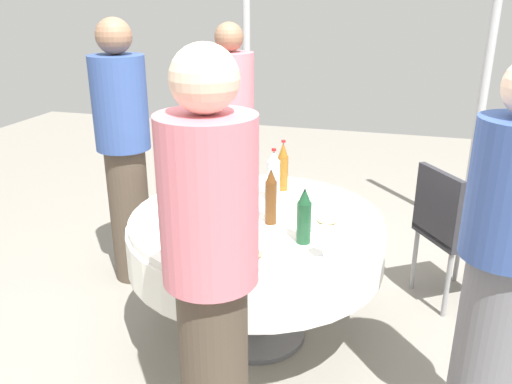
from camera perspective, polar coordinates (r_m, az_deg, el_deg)
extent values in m
plane|color=gray|center=(3.11, 0.00, -15.20)|extent=(10.00, 10.00, 0.00)
cylinder|color=white|center=(2.75, 0.00, -2.96)|extent=(1.33, 1.33, 0.04)
cylinder|color=white|center=(2.81, 0.00, -5.39)|extent=(1.36, 1.36, 0.22)
cylinder|color=slate|center=(2.98, 0.00, -11.45)|extent=(0.14, 0.14, 0.48)
cylinder|color=slate|center=(3.10, 0.00, -14.97)|extent=(0.56, 0.56, 0.03)
cylinder|color=#194728|center=(2.42, 5.25, -3.37)|extent=(0.07, 0.07, 0.20)
cone|color=#194728|center=(2.37, 5.35, -0.37)|extent=(0.06, 0.06, 0.07)
cylinder|color=silver|center=(2.36, 5.39, 0.59)|extent=(0.03, 0.03, 0.01)
cylinder|color=#593314|center=(2.85, -6.17, 0.39)|extent=(0.07, 0.07, 0.20)
cone|color=#593314|center=(2.81, -6.28, 3.08)|extent=(0.06, 0.06, 0.08)
cylinder|color=silver|center=(2.79, -6.31, 3.98)|extent=(0.03, 0.03, 0.01)
cylinder|color=silver|center=(2.72, -0.41, -0.13)|extent=(0.06, 0.06, 0.23)
cone|color=silver|center=(2.68, -0.42, 2.83)|extent=(0.05, 0.05, 0.06)
cylinder|color=black|center=(2.66, -0.42, 3.61)|extent=(0.03, 0.03, 0.01)
cylinder|color=#8C5619|center=(3.08, 2.96, 2.06)|extent=(0.06, 0.06, 0.21)
cone|color=#8C5619|center=(3.03, 3.01, 4.68)|extent=(0.06, 0.06, 0.09)
cylinder|color=red|center=(3.02, 3.02, 5.56)|extent=(0.02, 0.02, 0.01)
cylinder|color=silver|center=(2.89, 1.93, 1.17)|extent=(0.07, 0.07, 0.24)
cone|color=silver|center=(2.85, 1.96, 3.97)|extent=(0.06, 0.06, 0.06)
cylinder|color=red|center=(2.84, 1.97, 4.65)|extent=(0.03, 0.03, 0.01)
cylinder|color=#593314|center=(2.61, 1.63, -1.18)|extent=(0.06, 0.06, 0.22)
cone|color=#593314|center=(2.56, 1.67, 1.82)|extent=(0.05, 0.05, 0.07)
cylinder|color=silver|center=(2.55, 1.68, 2.64)|extent=(0.03, 0.03, 0.01)
cylinder|color=silver|center=(2.47, -5.17, -3.02)|extent=(0.06, 0.06, 0.19)
cone|color=silver|center=(2.42, -5.28, -0.04)|extent=(0.05, 0.05, 0.08)
cylinder|color=black|center=(2.40, -5.31, 1.04)|extent=(0.02, 0.02, 0.01)
cylinder|color=white|center=(2.71, -1.93, -2.88)|extent=(0.06, 0.06, 0.00)
cylinder|color=white|center=(2.69, -1.94, -2.08)|extent=(0.01, 0.01, 0.08)
cylinder|color=white|center=(2.66, -1.96, -0.52)|extent=(0.06, 0.06, 0.08)
cylinder|color=white|center=(2.33, 7.42, -7.19)|extent=(0.06, 0.06, 0.00)
cylinder|color=white|center=(2.31, 7.47, -6.27)|extent=(0.01, 0.01, 0.08)
cylinder|color=white|center=(2.28, 7.55, -4.62)|extent=(0.06, 0.06, 0.07)
cylinder|color=maroon|center=(2.29, 7.53, -5.05)|extent=(0.05, 0.05, 0.03)
cylinder|color=white|center=(2.73, -8.66, -2.81)|extent=(0.23, 0.23, 0.02)
ellipsoid|color=tan|center=(2.72, -8.68, -2.46)|extent=(0.11, 0.09, 0.02)
cylinder|color=white|center=(3.03, -2.41, -0.16)|extent=(0.23, 0.23, 0.02)
ellipsoid|color=#8C9E59|center=(3.02, -2.42, 0.16)|extent=(0.10, 0.09, 0.02)
cylinder|color=white|center=(2.30, -0.64, -7.16)|extent=(0.24, 0.24, 0.02)
ellipsoid|color=tan|center=(2.29, -0.64, -6.76)|extent=(0.11, 0.10, 0.02)
cylinder|color=white|center=(2.65, 7.78, -3.44)|extent=(0.23, 0.23, 0.02)
ellipsoid|color=tan|center=(2.65, 7.80, -3.09)|extent=(0.10, 0.09, 0.02)
cube|color=silver|center=(3.01, 5.67, -0.46)|extent=(0.17, 0.09, 0.00)
cylinder|color=#4C3F33|center=(2.14, -4.54, -19.66)|extent=(0.26, 0.26, 0.88)
cylinder|color=#D8727F|center=(1.75, -5.22, -0.98)|extent=(0.34, 0.34, 0.59)
sphere|color=beige|center=(1.65, -5.68, 12.24)|extent=(0.22, 0.22, 0.22)
cylinder|color=slate|center=(2.46, 23.80, -15.57)|extent=(0.26, 0.26, 0.88)
cylinder|color=#4C3F33|center=(3.58, -13.59, -2.40)|extent=(0.26, 0.26, 0.91)
cylinder|color=#334C8C|center=(3.36, -14.66, 9.39)|extent=(0.34, 0.34, 0.58)
sphere|color=#8C664C|center=(3.31, -15.29, 16.13)|extent=(0.22, 0.22, 0.22)
cylinder|color=#4C3F33|center=(3.92, -2.68, 0.09)|extent=(0.26, 0.26, 0.89)
cylinder|color=#D8727F|center=(3.73, -2.86, 10.67)|extent=(0.34, 0.34, 0.57)
sphere|color=#8C664C|center=(3.69, -2.97, 16.57)|extent=(0.20, 0.20, 0.20)
cube|color=#2D2D33|center=(3.46, 21.25, -4.26)|extent=(0.55, 0.55, 0.04)
cube|color=#2D2D33|center=(3.27, 19.23, -1.38)|extent=(0.25, 0.36, 0.42)
cylinder|color=gray|center=(3.55, 24.61, -8.37)|extent=(0.03, 0.03, 0.43)
cylinder|color=gray|center=(3.77, 21.26, -6.12)|extent=(0.03, 0.03, 0.43)
cylinder|color=gray|center=(3.34, 20.18, -9.51)|extent=(0.03, 0.03, 0.43)
cylinder|color=gray|center=(3.58, 16.94, -7.03)|extent=(0.03, 0.03, 0.43)
cylinder|color=#B2B5B7|center=(4.88, -1.05, 13.75)|extent=(0.07, 0.07, 2.47)
cylinder|color=#B2B5B7|center=(4.37, 23.77, 11.06)|extent=(0.07, 0.07, 2.45)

